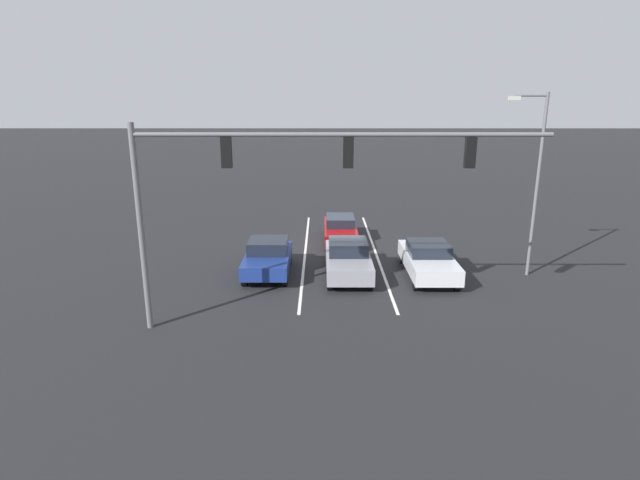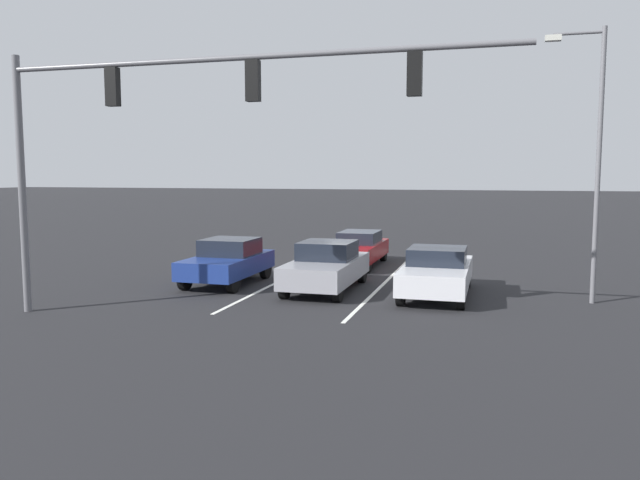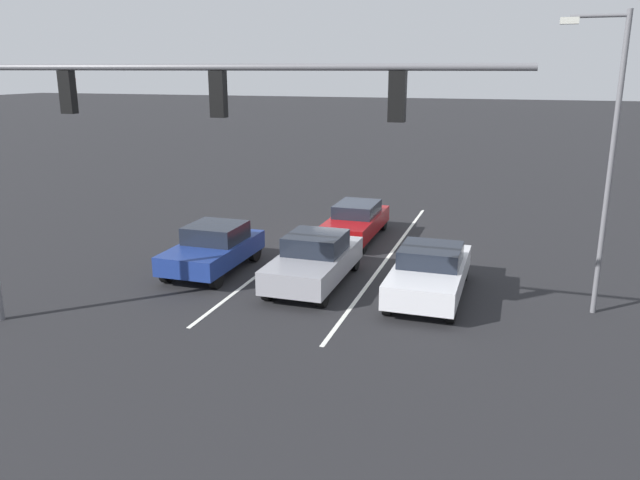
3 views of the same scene
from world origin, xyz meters
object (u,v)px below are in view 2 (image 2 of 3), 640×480
(car_navy_rightlane_front, at_px, (228,261))
(street_lamp_left_shoulder, at_px, (593,148))
(car_maroon_midlane_second, at_px, (359,248))
(car_gray_midlane_front, at_px, (326,266))
(car_silver_leftlane_front, at_px, (437,271))
(traffic_signal_gantry, at_px, (165,113))

(car_navy_rightlane_front, distance_m, street_lamp_left_shoulder, 11.91)
(car_maroon_midlane_second, distance_m, street_lamp_left_shoulder, 10.28)
(car_maroon_midlane_second, bearing_deg, car_gray_midlane_front, 91.41)
(car_silver_leftlane_front, xyz_separation_m, traffic_signal_gantry, (6.19, 5.26, 4.47))
(car_silver_leftlane_front, height_order, street_lamp_left_shoulder, street_lamp_left_shoulder)
(car_silver_leftlane_front, relative_size, car_maroon_midlane_second, 1.03)
(street_lamp_left_shoulder, bearing_deg, car_maroon_midlane_second, -34.16)
(car_gray_midlane_front, height_order, car_maroon_midlane_second, car_gray_midlane_front)
(car_silver_leftlane_front, distance_m, street_lamp_left_shoulder, 5.67)
(car_silver_leftlane_front, bearing_deg, car_navy_rightlane_front, -1.58)
(car_gray_midlane_front, xyz_separation_m, street_lamp_left_shoulder, (-7.79, -0.10, 3.69))
(traffic_signal_gantry, bearing_deg, car_gray_midlane_front, -117.09)
(car_navy_rightlane_front, relative_size, car_gray_midlane_front, 0.90)
(car_navy_rightlane_front, height_order, car_gray_midlane_front, car_gray_midlane_front)
(car_silver_leftlane_front, relative_size, street_lamp_left_shoulder, 0.61)
(car_gray_midlane_front, relative_size, car_maroon_midlane_second, 1.00)
(car_navy_rightlane_front, xyz_separation_m, traffic_signal_gantry, (-0.85, 5.46, 4.44))
(car_maroon_midlane_second, xyz_separation_m, traffic_signal_gantry, (2.55, 10.72, 4.50))
(car_gray_midlane_front, xyz_separation_m, car_silver_leftlane_front, (-3.51, -0.02, -0.02))
(car_silver_leftlane_front, height_order, traffic_signal_gantry, traffic_signal_gantry)
(traffic_signal_gantry, distance_m, street_lamp_left_shoulder, 11.78)
(traffic_signal_gantry, bearing_deg, car_navy_rightlane_front, -81.13)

